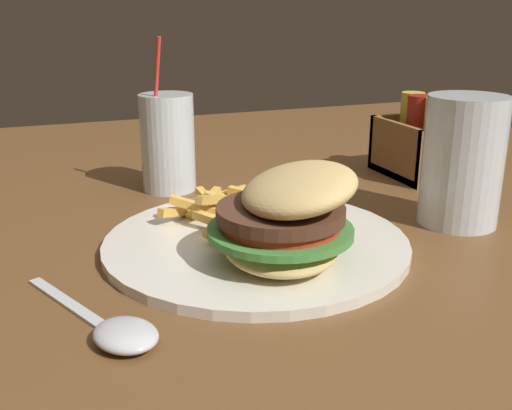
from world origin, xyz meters
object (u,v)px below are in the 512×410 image
at_px(beer_glass, 462,164).
at_px(condiment_caddy, 419,144).
at_px(spoon, 120,332).
at_px(juice_glass, 168,147).
at_px(meal_plate_near, 270,228).

xyz_separation_m(beer_glass, condiment_caddy, (-0.18, 0.08, -0.02)).
height_order(spoon, condiment_caddy, condiment_caddy).
bearing_deg(juice_glass, condiment_caddy, 80.27).
height_order(juice_glass, condiment_caddy, juice_glass).
height_order(meal_plate_near, spoon, meal_plate_near).
relative_size(juice_glass, condiment_caddy, 1.58).
bearing_deg(beer_glass, spoon, -73.49).
height_order(meal_plate_near, condiment_caddy, condiment_caddy).
bearing_deg(spoon, beer_glass, 82.50).
xyz_separation_m(spoon, condiment_caddy, (-0.30, 0.47, 0.04)).
bearing_deg(spoon, juice_glass, 137.31).
xyz_separation_m(meal_plate_near, condiment_caddy, (-0.20, 0.31, 0.01)).
xyz_separation_m(beer_glass, juice_glass, (-0.24, -0.27, -0.01)).
distance_m(beer_glass, juice_glass, 0.37).
relative_size(beer_glass, condiment_caddy, 1.14).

